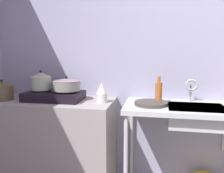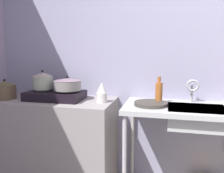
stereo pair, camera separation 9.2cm
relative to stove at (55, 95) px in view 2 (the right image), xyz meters
name	(u,v)px [view 2 (the right image)]	position (x,y,z in m)	size (l,w,h in m)	color
counter_concrete	(52,143)	(-0.06, 0.00, -0.49)	(1.24, 0.55, 0.89)	gray
counter_sink	(204,116)	(1.35, 0.00, -0.12)	(1.34, 0.55, 0.89)	#AEB1B1
stove	(55,95)	(0.00, 0.00, 0.00)	(0.54, 0.32, 0.10)	black
pot_on_left_burner	(43,81)	(-0.13, 0.00, 0.14)	(0.19, 0.19, 0.19)	#959F89
pot_on_right_burner	(67,84)	(0.13, 0.00, 0.11)	(0.26, 0.26, 0.14)	slate
pot_beside_stove	(5,90)	(-0.50, -0.08, 0.04)	(0.21, 0.21, 0.20)	brown
percolator	(102,93)	(0.47, -0.01, 0.05)	(0.10, 0.10, 0.18)	beige
sink_basin	(196,117)	(1.29, -0.03, -0.12)	(0.47, 0.36, 0.16)	#AEB1B1
faucet	(193,87)	(1.27, 0.14, 0.10)	(0.11, 0.06, 0.21)	#AEB1B1
frying_pan	(151,104)	(0.91, -0.03, -0.03)	(0.29, 0.29, 0.03)	#39352E
bottle_by_sink	(159,92)	(0.98, 0.06, 0.06)	(0.06, 0.06, 0.24)	#9E5725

